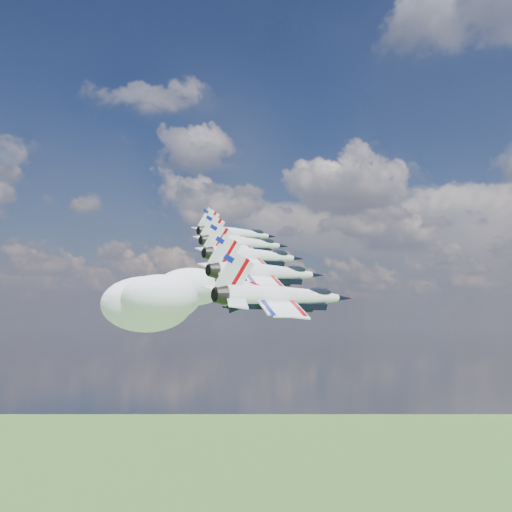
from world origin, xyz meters
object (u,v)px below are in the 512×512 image
Objects in this scene: jet_1 at (246,243)px; jet_3 at (269,273)px; jet_0 at (239,234)px; jet_2 at (256,256)px; jet_4 at (288,297)px.

jet_3 is (16.60, -16.25, -6.16)m from jet_1.
jet_2 is (16.60, -16.25, -6.16)m from jet_0.
jet_2 reaches higher than jet_4.
jet_0 is at bearing 157.21° from jet_3.
jet_1 reaches higher than jet_2.
jet_3 is (24.90, -24.38, -9.24)m from jet_0.
jet_1 is 36.05m from jet_4.
jet_0 is 1.00× the size of jet_2.
jet_4 is (16.60, -16.25, -6.16)m from jet_2.
jet_1 is at bearing 157.21° from jet_2.
jet_0 is 1.00× the size of jet_3.
jet_2 is at bearing 157.21° from jet_4.
jet_3 is at bearing -22.79° from jet_2.
jet_0 is 1.00× the size of jet_4.
jet_0 reaches higher than jet_4.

